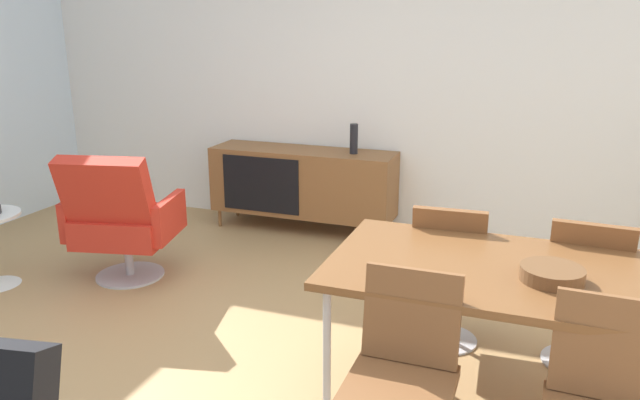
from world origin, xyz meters
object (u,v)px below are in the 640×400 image
object	(u,v)px
dining_table	(512,278)
wooden_bowl_on_table	(552,274)
dining_chair_back_right	(586,287)
dining_chair_front_left	(403,375)
dining_chair_back_left	(449,269)
lounge_chair_red	(120,218)
vase_cobalt	(354,139)
sideboard	(303,182)

from	to	relation	value
dining_table	wooden_bowl_on_table	bearing A→B (deg)	-26.11
dining_chair_back_right	dining_chair_front_left	bearing A→B (deg)	-121.93
wooden_bowl_on_table	dining_chair_back_left	xyz separation A→B (m)	(-0.50, 0.64, -0.30)
dining_chair_front_left	lounge_chair_red	world-z (taller)	lounge_chair_red
wooden_bowl_on_table	dining_chair_back_right	size ratio (longest dim) A/B	0.30
dining_table	lounge_chair_red	distance (m)	2.73
dining_chair_back_right	dining_chair_front_left	distance (m)	1.32
vase_cobalt	dining_chair_back_left	world-z (taller)	vase_cobalt
dining_chair_front_left	dining_chair_back_left	xyz separation A→B (m)	(0.00, 1.12, 0.00)
dining_chair_front_left	dining_chair_back_left	bearing A→B (deg)	89.84
dining_table	dining_chair_front_left	world-z (taller)	dining_chair_front_left
dining_chair_front_left	dining_chair_back_left	size ratio (longest dim) A/B	1.00
vase_cobalt	dining_table	world-z (taller)	vase_cobalt
dining_chair_back_right	lounge_chair_red	distance (m)	2.98
dining_chair_back_right	lounge_chair_red	bearing A→B (deg)	177.31
vase_cobalt	dining_chair_back_left	xyz separation A→B (m)	(1.04, -1.60, -0.37)
dining_chair_front_left	dining_table	bearing A→B (deg)	57.94
sideboard	lounge_chair_red	size ratio (longest dim) A/B	1.69
sideboard	dining_table	size ratio (longest dim) A/B	1.00
dining_table	sideboard	bearing A→B (deg)	130.63
vase_cobalt	dining_table	size ratio (longest dim) A/B	0.16
sideboard	lounge_chair_red	distance (m)	1.65
dining_chair_back_left	lounge_chair_red	bearing A→B (deg)	176.50
sideboard	dining_chair_back_right	bearing A→B (deg)	-36.01
vase_cobalt	dining_table	bearing A→B (deg)	-57.18
sideboard	lounge_chair_red	bearing A→B (deg)	-118.18
dining_chair_back_right	dining_chair_back_left	xyz separation A→B (m)	(-0.69, -0.00, 0.00)
dining_table	dining_chair_back_left	world-z (taller)	dining_chair_back_left
wooden_bowl_on_table	dining_chair_back_left	world-z (taller)	dining_chair_back_left
dining_table	dining_chair_front_left	size ratio (longest dim) A/B	1.87
vase_cobalt	lounge_chair_red	distance (m)	1.95
wooden_bowl_on_table	lounge_chair_red	size ratio (longest dim) A/B	0.27
vase_cobalt	dining_chair_back_right	world-z (taller)	vase_cobalt
dining_table	dining_chair_front_left	bearing A→B (deg)	-122.06
dining_chair_back_left	lounge_chair_red	world-z (taller)	lounge_chair_red
dining_table	lounge_chair_red	xyz separation A→B (m)	(-2.63, 0.70, -0.23)
sideboard	dining_chair_back_left	distance (m)	2.19
sideboard	dining_chair_back_right	size ratio (longest dim) A/B	1.87
sideboard	dining_chair_back_right	distance (m)	2.71
vase_cobalt	sideboard	bearing A→B (deg)	-179.76
dining_table	dining_chair_back_left	distance (m)	0.70
sideboard	dining_chair_front_left	bearing A→B (deg)	-61.10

